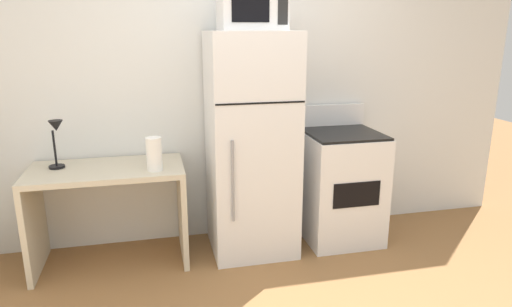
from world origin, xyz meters
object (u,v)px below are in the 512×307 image
Objects in this scene: paper_towel_roll at (154,154)px; refrigerator at (251,146)px; desk_lamp at (56,136)px; desk at (109,197)px; oven_range at (340,185)px; microwave at (252,12)px.

paper_towel_roll is 0.75m from refrigerator.
desk is at bearing -10.62° from desk_lamp.
refrigerator is 1.56× the size of oven_range.
desk_lamp reaches higher than paper_towel_roll.
refrigerator is (1.41, -0.07, -0.13)m from desk_lamp.
paper_towel_roll is 0.22× the size of oven_range.
desk_lamp is (-0.32, 0.06, 0.47)m from desk.
oven_range reaches higher than desk.
desk_lamp is at bearing 178.29° from oven_range.
refrigerator is (0.73, 0.13, -0.01)m from paper_towel_roll.
oven_range reaches higher than paper_towel_roll.
refrigerator is at bearing -2.99° from desk_lamp.
desk_lamp reaches higher than desk.
microwave is 0.42× the size of oven_range.
microwave is at bearing -89.68° from refrigerator.
oven_range is (0.76, 0.03, -1.38)m from microwave.
refrigerator is at bearing -179.33° from oven_range.
desk is 4.60× the size of paper_towel_roll.
microwave is (1.08, -0.03, 1.32)m from desk.
desk_lamp is 0.71m from paper_towel_roll.
desk_lamp is at bearing 163.02° from paper_towel_roll.
refrigerator is at bearing -0.67° from desk.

